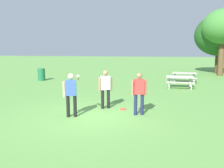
# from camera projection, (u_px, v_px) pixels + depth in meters

# --- Properties ---
(ground_plane) EXTENTS (120.00, 120.00, 0.00)m
(ground_plane) POSITION_uv_depth(u_px,v_px,m) (90.00, 116.00, 8.78)
(ground_plane) COLOR #609947
(person_thrower) EXTENTS (0.59, 0.31, 1.64)m
(person_thrower) POSITION_uv_depth(u_px,v_px,m) (139.00, 91.00, 8.81)
(person_thrower) COLOR #1E234C
(person_thrower) RESTS_ON ground
(person_catcher) EXTENTS (0.59, 0.78, 1.64)m
(person_catcher) POSITION_uv_depth(u_px,v_px,m) (71.00, 92.00, 8.56)
(person_catcher) COLOR black
(person_catcher) RESTS_ON ground
(person_bystander) EXTENTS (0.55, 0.37, 1.64)m
(person_bystander) POSITION_uv_depth(u_px,v_px,m) (105.00, 87.00, 9.76)
(person_bystander) COLOR black
(person_bystander) RESTS_ON ground
(frisbee) EXTENTS (0.27, 0.27, 0.03)m
(frisbee) POSITION_uv_depth(u_px,v_px,m) (123.00, 109.00, 9.72)
(frisbee) COLOR #E04733
(frisbee) RESTS_ON ground
(picnic_table_near) EXTENTS (1.76, 1.50, 0.77)m
(picnic_table_near) POSITION_uv_depth(u_px,v_px,m) (180.00, 79.00, 14.82)
(picnic_table_near) COLOR beige
(picnic_table_near) RESTS_ON ground
(picnic_table_far) EXTENTS (1.80, 1.55, 0.77)m
(picnic_table_far) POSITION_uv_depth(u_px,v_px,m) (184.00, 75.00, 17.03)
(picnic_table_far) COLOR #B2ADA3
(picnic_table_far) RESTS_ON ground
(trash_can_beside_table) EXTENTS (0.59, 0.59, 0.96)m
(trash_can_beside_table) POSITION_uv_depth(u_px,v_px,m) (41.00, 74.00, 18.24)
(trash_can_beside_table) COLOR #1E663D
(trash_can_beside_table) RESTS_ON ground
(tree_tall_left) EXTENTS (3.72, 3.72, 6.06)m
(tree_tall_left) POSITION_uv_depth(u_px,v_px,m) (223.00, 27.00, 20.69)
(tree_tall_left) COLOR brown
(tree_tall_left) RESTS_ON ground
(tree_broad_center) EXTENTS (4.82, 4.82, 5.86)m
(tree_broad_center) POSITION_uv_depth(u_px,v_px,m) (220.00, 35.00, 22.71)
(tree_broad_center) COLOR #4C3823
(tree_broad_center) RESTS_ON ground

